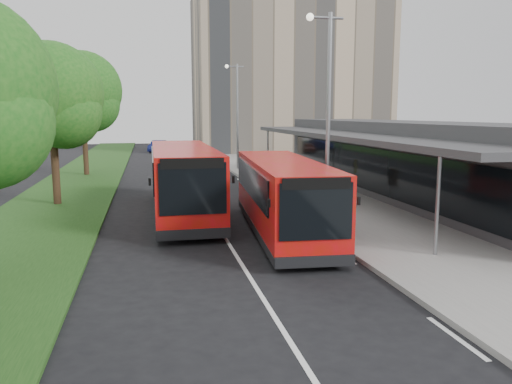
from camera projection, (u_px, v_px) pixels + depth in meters
ground at (229, 245)px, 17.00m from camera, size 120.00×120.00×0.00m
pavement at (266, 172)px, 37.54m from camera, size 5.00×80.00×0.15m
grass_verge at (85, 177)px, 34.84m from camera, size 5.00×80.00×0.10m
lane_centre_line at (192, 184)px, 31.48m from camera, size 0.12×70.00×0.01m
kerb_dashes at (233, 175)px, 36.03m from camera, size 0.12×56.00×0.01m
office_block at (289, 74)px, 59.06m from camera, size 22.00×12.00×18.00m
station_building at (406, 159)px, 26.66m from camera, size 7.70×26.00×4.00m
tree_mid at (51, 101)px, 23.49m from camera, size 4.84×4.84×7.78m
tree_far at (82, 96)px, 34.98m from camera, size 5.45×5.45×8.76m
lamp_post_near at (326, 106)px, 19.05m from camera, size 1.44×0.28×8.00m
lamp_post_far at (236, 110)px, 38.36m from camera, size 1.44×0.28×8.00m
bus_main at (283, 196)px, 18.37m from camera, size 3.17×9.82×2.74m
bus_second at (183, 181)px, 21.72m from camera, size 2.88×10.62×3.00m
litter_bin at (285, 180)px, 28.75m from camera, size 0.72×0.72×0.99m
bollard at (260, 169)px, 34.55m from camera, size 0.20×0.20×0.99m
car_near at (187, 149)px, 54.31m from camera, size 2.09×3.47×1.11m
car_far at (158, 146)px, 57.79m from camera, size 2.56×4.32×1.34m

